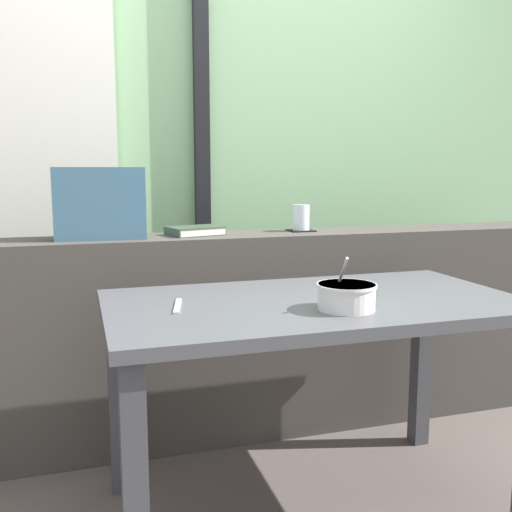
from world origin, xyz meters
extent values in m
plane|color=#564C47|center=(0.00, 0.00, 0.00)|extent=(8.00, 8.00, 0.00)
cube|color=#8EBC89|center=(0.00, 1.24, 1.40)|extent=(4.80, 0.08, 2.80)
cube|color=silver|center=(-0.76, 1.14, 1.25)|extent=(0.56, 0.06, 2.50)
cube|color=black|center=(-0.08, 1.17, 1.30)|extent=(0.07, 0.05, 2.60)
cube|color=#423D38|center=(0.00, 0.55, 0.41)|extent=(2.80, 0.28, 0.82)
cube|color=#414145|center=(-0.57, -0.34, 0.32)|extent=(0.06, 0.06, 0.65)
cube|color=#414145|center=(-0.57, 0.24, 0.32)|extent=(0.06, 0.06, 0.65)
cube|color=#414145|center=(0.58, 0.24, 0.32)|extent=(0.06, 0.06, 0.65)
cube|color=#4C4C51|center=(0.01, -0.05, 0.66)|extent=(1.25, 0.68, 0.03)
cube|color=black|center=(0.21, 0.58, 0.82)|extent=(0.10, 0.10, 0.00)
cylinder|color=white|center=(0.21, 0.58, 0.87)|extent=(0.07, 0.07, 0.10)
cylinder|color=#BC3D51|center=(0.21, 0.58, 0.86)|extent=(0.06, 0.06, 0.07)
cube|color=#334233|center=(-0.23, 0.57, 0.82)|extent=(0.23, 0.19, 0.00)
cube|color=silver|center=(-0.23, 0.57, 0.83)|extent=(0.22, 0.18, 0.03)
cube|color=#334233|center=(-0.23, 0.57, 0.85)|extent=(0.23, 0.19, 0.00)
cube|color=#334233|center=(-0.33, 0.54, 0.83)|extent=(0.04, 0.14, 0.03)
cube|color=#426B84|center=(-0.59, 0.55, 0.95)|extent=(0.33, 0.16, 0.26)
cylinder|color=silver|center=(0.04, -0.20, 0.72)|extent=(0.16, 0.16, 0.07)
cylinder|color=silver|center=(0.04, -0.20, 0.75)|extent=(0.17, 0.17, 0.01)
cylinder|color=brown|center=(0.04, -0.20, 0.71)|extent=(0.14, 0.14, 0.05)
cylinder|color=silver|center=(0.03, -0.17, 0.77)|extent=(0.03, 0.12, 0.13)
ellipsoid|color=silver|center=(0.03, -0.15, 0.73)|extent=(0.03, 0.05, 0.01)
cube|color=silver|center=(-0.41, -0.03, 0.68)|extent=(0.05, 0.17, 0.01)
camera|label=1|loc=(-0.67, -1.63, 1.07)|focal=40.47mm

